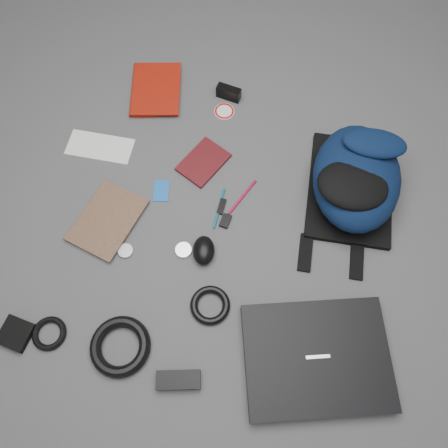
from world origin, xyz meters
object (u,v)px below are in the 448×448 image
(pouch, at_px, (16,334))
(comic_book, at_px, (85,209))
(compact_camera, at_px, (229,93))
(power_brick, at_px, (179,380))
(textbook_red, at_px, (132,90))
(backpack, at_px, (356,177))
(mouse, at_px, (204,250))
(dvd_case, at_px, (203,162))
(laptop, at_px, (317,358))

(pouch, bearing_deg, comic_book, 89.08)
(compact_camera, distance_m, pouch, 1.04)
(comic_book, height_order, power_brick, power_brick)
(textbook_red, relative_size, pouch, 2.77)
(backpack, bearing_deg, mouse, -145.91)
(backpack, bearing_deg, compact_camera, 145.44)
(textbook_red, height_order, pouch, textbook_red)
(dvd_case, relative_size, pouch, 1.91)
(backpack, relative_size, laptop, 1.06)
(comic_book, height_order, pouch, pouch)
(backpack, relative_size, pouch, 4.93)
(compact_camera, xyz_separation_m, power_brick, (0.19, -0.96, -0.01))
(mouse, distance_m, pouch, 0.59)
(textbook_red, relative_size, compact_camera, 2.74)
(dvd_case, bearing_deg, backpack, 26.64)
(laptop, xyz_separation_m, power_brick, (-0.34, -0.18, -0.01))
(comic_book, distance_m, compact_camera, 0.65)
(backpack, bearing_deg, dvd_case, 177.21)
(laptop, height_order, dvd_case, laptop)
(laptop, height_order, compact_camera, compact_camera)
(dvd_case, bearing_deg, power_brick, -55.74)
(textbook_red, xyz_separation_m, mouse, (0.47, -0.49, 0.01))
(comic_book, xyz_separation_m, dvd_case, (0.30, 0.29, -0.00))
(backpack, height_order, mouse, backpack)
(textbook_red, bearing_deg, compact_camera, -4.05)
(comic_book, bearing_deg, laptop, -6.10)
(comic_book, xyz_separation_m, mouse, (0.41, -0.01, 0.02))
(laptop, height_order, comic_book, laptop)
(textbook_red, height_order, power_brick, power_brick)
(textbook_red, xyz_separation_m, comic_book, (0.06, -0.48, -0.00))
(dvd_case, height_order, power_brick, power_brick)
(textbook_red, height_order, dvd_case, textbook_red)
(power_brick, bearing_deg, mouse, 78.95)
(power_brick, bearing_deg, comic_book, 120.33)
(laptop, bearing_deg, compact_camera, 101.25)
(comic_book, bearing_deg, dvd_case, 52.03)
(backpack, distance_m, comic_book, 0.86)
(laptop, distance_m, comic_book, 0.84)
(laptop, bearing_deg, mouse, 131.98)
(textbook_red, bearing_deg, mouse, -66.49)
(dvd_case, relative_size, mouse, 1.73)
(dvd_case, height_order, compact_camera, compact_camera)
(backpack, distance_m, dvd_case, 0.50)
(compact_camera, xyz_separation_m, pouch, (-0.29, -1.00, -0.01))
(laptop, xyz_separation_m, dvd_case, (-0.52, 0.49, -0.01))
(textbook_red, distance_m, comic_book, 0.49)
(comic_book, xyz_separation_m, power_brick, (0.48, -0.38, 0.01))
(backpack, xyz_separation_m, textbook_red, (-0.84, 0.13, -0.07))
(laptop, bearing_deg, dvd_case, 113.70)
(power_brick, bearing_deg, textbook_red, 100.48)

